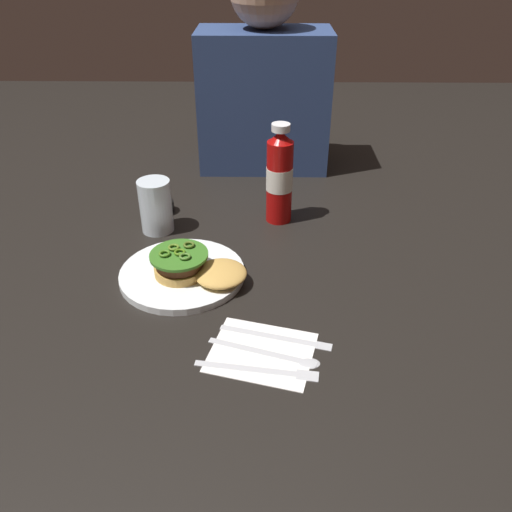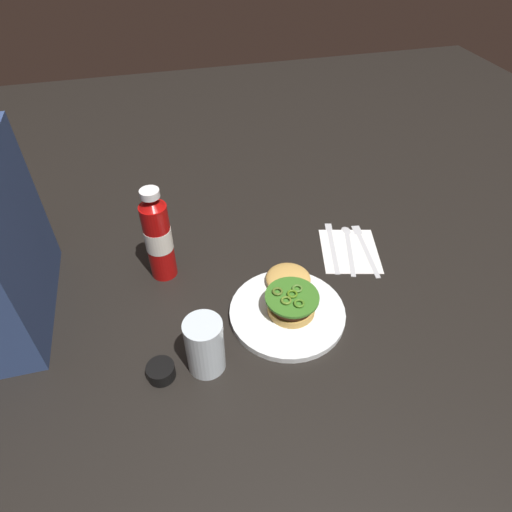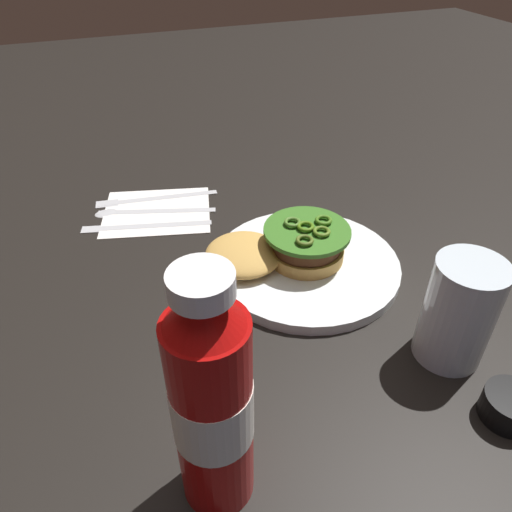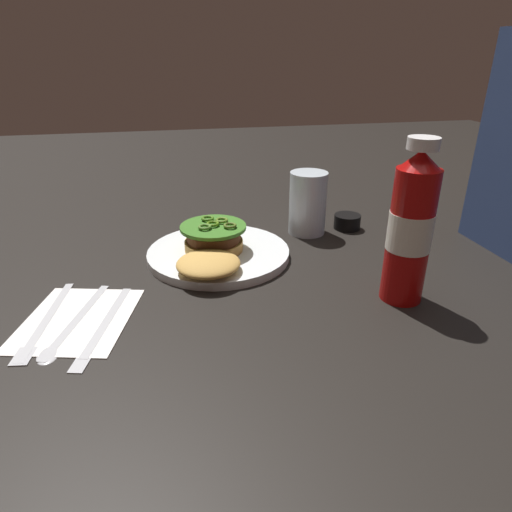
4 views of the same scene
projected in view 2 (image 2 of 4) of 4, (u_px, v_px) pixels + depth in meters
name	position (u px, v px, depth m)	size (l,w,h in m)	color
ground_plane	(262.00, 295.00, 1.00)	(3.00, 3.00, 0.00)	black
dinner_plate	(287.00, 313.00, 0.95)	(0.25, 0.25, 0.01)	white
burger_sandwich	(290.00, 294.00, 0.96)	(0.19, 0.13, 0.05)	gold
ketchup_bottle	(158.00, 237.00, 0.98)	(0.06, 0.06, 0.24)	#AA0C0A
water_glass	(205.00, 346.00, 0.82)	(0.07, 0.07, 0.12)	silver
condiment_cup	(161.00, 371.00, 0.84)	(0.05, 0.05, 0.03)	black
napkin	(350.00, 251.00, 1.12)	(0.17, 0.14, 0.00)	white
fork_utensil	(364.00, 245.00, 1.13)	(0.20, 0.05, 0.00)	silver
spoon_utensil	(349.00, 242.00, 1.13)	(0.19, 0.07, 0.00)	silver
butter_knife	(332.00, 243.00, 1.13)	(0.20, 0.06, 0.00)	silver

